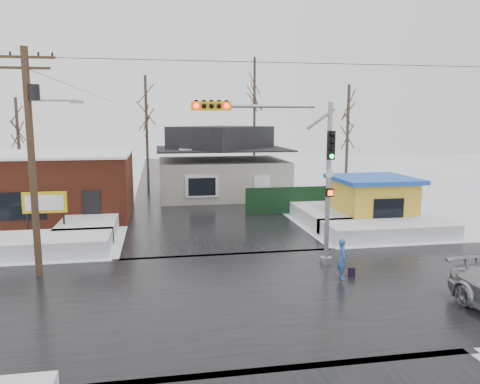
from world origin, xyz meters
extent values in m
plane|color=white|center=(0.00, 0.00, 0.00)|extent=(120.00, 120.00, 0.00)
cube|color=black|center=(0.00, 0.00, 0.01)|extent=(10.00, 120.00, 0.02)
cube|color=black|center=(0.00, 0.00, 0.01)|extent=(120.00, 10.00, 0.02)
cube|color=white|center=(-9.00, 7.00, 0.40)|extent=(7.00, 3.00, 0.80)
cube|color=white|center=(9.00, 7.00, 0.40)|extent=(7.00, 3.00, 0.80)
cube|color=white|center=(-7.00, 12.00, 0.40)|extent=(3.00, 8.00, 0.80)
cube|color=white|center=(7.00, 12.00, 0.40)|extent=(3.00, 8.00, 0.80)
cylinder|color=gray|center=(4.00, 3.00, 3.50)|extent=(0.20, 0.20, 7.00)
cylinder|color=gray|center=(4.00, 3.00, 0.15)|extent=(0.50, 0.50, 0.30)
cylinder|color=gray|center=(1.00, 3.00, 6.80)|extent=(4.60, 0.14, 0.14)
cube|color=gold|center=(-1.00, 3.00, 6.80)|extent=(1.60, 0.28, 0.35)
sphere|color=#FF0C0C|center=(-1.60, 2.84, 6.80)|extent=(0.20, 0.20, 0.20)
sphere|color=#FF0C0C|center=(-0.40, 2.84, 6.80)|extent=(0.20, 0.20, 0.20)
cube|color=black|center=(4.00, 2.80, 5.20)|extent=(0.30, 0.22, 1.20)
sphere|color=#0CE533|center=(4.00, 2.66, 4.75)|extent=(0.18, 0.18, 0.18)
cube|color=black|center=(4.00, 2.80, 3.20)|extent=(0.30, 0.20, 0.35)
cylinder|color=#382619|center=(-8.00, 3.50, 4.50)|extent=(0.28, 0.28, 9.00)
cube|color=#382619|center=(-8.00, 3.50, 8.60)|extent=(2.20, 0.10, 0.10)
cube|color=#382619|center=(-8.00, 3.50, 8.20)|extent=(1.80, 0.10, 0.10)
cylinder|color=black|center=(-7.75, 3.50, 7.30)|extent=(0.44, 0.44, 0.60)
cylinder|color=gray|center=(-7.10, 3.50, 7.00)|extent=(1.80, 0.08, 0.08)
cube|color=gray|center=(-6.20, 3.50, 6.95)|extent=(0.50, 0.22, 0.12)
cube|color=maroon|center=(-11.00, 16.00, 2.00)|extent=(12.00, 8.00, 4.00)
cube|color=white|center=(-11.00, 16.00, 4.05)|extent=(12.20, 8.20, 0.15)
cube|color=black|center=(-11.00, 11.98, 1.40)|extent=(3.00, 0.08, 1.60)
cube|color=black|center=(-7.00, 11.98, 1.10)|extent=(1.00, 0.08, 2.20)
cylinder|color=black|center=(-9.90, 9.50, 0.90)|extent=(0.10, 0.10, 1.80)
cylinder|color=black|center=(-8.10, 9.50, 0.90)|extent=(0.10, 0.10, 1.80)
cube|color=gold|center=(-9.00, 9.50, 2.00)|extent=(2.20, 0.18, 1.10)
cube|color=white|center=(-9.00, 9.39, 2.00)|extent=(1.90, 0.02, 0.80)
cube|color=#AAA59A|center=(2.00, 22.00, 1.50)|extent=(10.00, 8.00, 3.00)
cube|color=black|center=(2.00, 22.00, 3.90)|extent=(10.40, 8.40, 0.12)
pyramid|color=black|center=(2.00, 22.00, 4.86)|extent=(9.00, 7.00, 1.80)
cube|color=maroon|center=(5.20, 23.00, 4.90)|extent=(0.70, 0.70, 1.40)
cube|color=white|center=(0.00, 17.95, 1.40)|extent=(2.40, 0.12, 1.60)
cube|color=yellow|center=(9.50, 10.00, 1.30)|extent=(4.00, 4.00, 2.60)
cube|color=blue|center=(9.50, 10.00, 2.75)|extent=(4.60, 4.60, 0.25)
cube|color=black|center=(9.50, 7.97, 1.30)|extent=(1.80, 0.06, 1.20)
cube|color=black|center=(6.50, 14.00, 0.90)|extent=(8.00, 0.12, 1.80)
cylinder|color=#332821|center=(-4.00, 26.00, 5.00)|extent=(0.24, 0.24, 10.00)
cylinder|color=#332821|center=(6.00, 28.00, 6.00)|extent=(0.24, 0.24, 12.00)
cylinder|color=#332821|center=(12.00, 20.00, 4.50)|extent=(0.24, 0.24, 9.00)
cylinder|color=#332821|center=(-14.00, 24.00, 4.00)|extent=(0.24, 0.24, 8.00)
imported|color=#395CA1|center=(3.94, 1.04, 0.81)|extent=(0.48, 0.64, 1.61)
cube|color=black|center=(4.42, 1.21, 0.17)|extent=(0.30, 0.19, 0.35)
camera|label=1|loc=(-3.18, -15.82, 6.28)|focal=35.00mm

